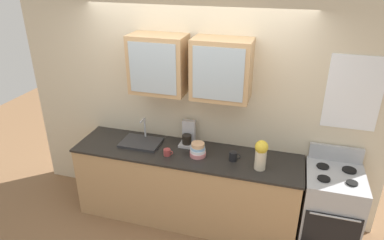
% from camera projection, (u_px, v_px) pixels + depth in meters
% --- Properties ---
extents(ground_plane, '(10.00, 10.00, 0.00)m').
position_uv_depth(ground_plane, '(186.00, 216.00, 4.38)').
color(ground_plane, brown).
extents(back_wall_unit, '(4.36, 0.46, 2.74)m').
position_uv_depth(back_wall_unit, '(194.00, 98.00, 4.05)').
color(back_wall_unit, beige).
rests_on(back_wall_unit, ground_plane).
extents(counter, '(2.63, 0.67, 0.92)m').
position_uv_depth(counter, '(186.00, 185.00, 4.18)').
color(counter, tan).
rests_on(counter, ground_plane).
extents(stove_range, '(0.59, 0.69, 1.10)m').
position_uv_depth(stove_range, '(329.00, 210.00, 3.77)').
color(stove_range, '#ADAFB5').
rests_on(stove_range, ground_plane).
extents(sink_faucet, '(0.47, 0.34, 0.28)m').
position_uv_depth(sink_faucet, '(141.00, 142.00, 4.17)').
color(sink_faucet, '#2D2D30').
rests_on(sink_faucet, counter).
extents(bowl_stack, '(0.18, 0.18, 0.16)m').
position_uv_depth(bowl_stack, '(198.00, 150.00, 3.89)').
color(bowl_stack, '#D87F84').
rests_on(bowl_stack, counter).
extents(vase, '(0.14, 0.14, 0.33)m').
position_uv_depth(vase, '(261.00, 154.00, 3.61)').
color(vase, beige).
rests_on(vase, counter).
extents(cup_near_sink, '(0.11, 0.08, 0.08)m').
position_uv_depth(cup_near_sink, '(167.00, 152.00, 3.92)').
color(cup_near_sink, '#993838').
rests_on(cup_near_sink, counter).
extents(cup_near_bowls, '(0.13, 0.09, 0.10)m').
position_uv_depth(cup_near_bowls, '(233.00, 156.00, 3.81)').
color(cup_near_bowls, black).
rests_on(cup_near_bowls, counter).
extents(coffee_maker, '(0.17, 0.20, 0.29)m').
position_uv_depth(coffee_maker, '(188.00, 136.00, 4.13)').
color(coffee_maker, '#B7B7BC').
rests_on(coffee_maker, counter).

